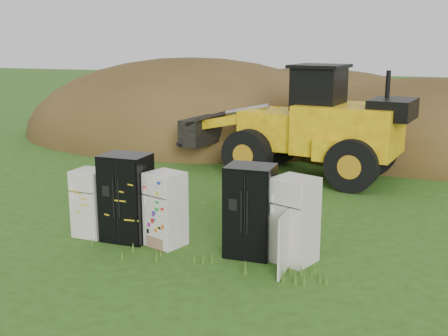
# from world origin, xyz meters

# --- Properties ---
(ground) EXTENTS (120.00, 120.00, 0.00)m
(ground) POSITION_xyz_m (0.00, 0.00, 0.00)
(ground) COLOR #2B4C14
(ground) RESTS_ON ground
(fridge_leftmost) EXTENTS (0.73, 0.70, 1.56)m
(fridge_leftmost) POSITION_xyz_m (-2.40, -0.04, 0.78)
(fridge_leftmost) COLOR silver
(fridge_leftmost) RESTS_ON ground
(fridge_black_side) EXTENTS (1.04, 0.83, 1.97)m
(fridge_black_side) POSITION_xyz_m (-1.49, 0.01, 0.98)
(fridge_black_side) COLOR black
(fridge_black_side) RESTS_ON ground
(fridge_sticker) EXTENTS (0.92, 0.88, 1.65)m
(fridge_sticker) POSITION_xyz_m (-0.51, -0.04, 0.82)
(fridge_sticker) COLOR white
(fridge_sticker) RESTS_ON ground
(fridge_black_right) EXTENTS (0.98, 0.82, 1.94)m
(fridge_black_right) POSITION_xyz_m (1.41, 0.02, 0.97)
(fridge_black_right) COLOR black
(fridge_black_right) RESTS_ON ground
(fridge_open_door) EXTENTS (1.02, 0.98, 1.77)m
(fridge_open_door) POSITION_xyz_m (2.36, -0.04, 0.88)
(fridge_open_door) COLOR silver
(fridge_open_door) RESTS_ON ground
(wheel_loader) EXTENTS (7.98, 4.29, 3.66)m
(wheel_loader) POSITION_xyz_m (0.62, 7.43, 1.83)
(wheel_loader) COLOR yellow
(wheel_loader) RESTS_ON ground
(dirt_mound_right) EXTENTS (12.90, 9.46, 5.94)m
(dirt_mound_right) POSITION_xyz_m (5.22, 12.72, 0.00)
(dirt_mound_right) COLOR #3F2E14
(dirt_mound_right) RESTS_ON ground
(dirt_mound_left) EXTENTS (16.42, 12.32, 7.22)m
(dirt_mound_left) POSITION_xyz_m (-5.48, 13.63, 0.00)
(dirt_mound_left) COLOR #3F2E14
(dirt_mound_left) RESTS_ON ground
(dirt_mound_back) EXTENTS (15.59, 10.39, 5.92)m
(dirt_mound_back) POSITION_xyz_m (-0.78, 18.52, 0.00)
(dirt_mound_back) COLOR #3F2E14
(dirt_mound_back) RESTS_ON ground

